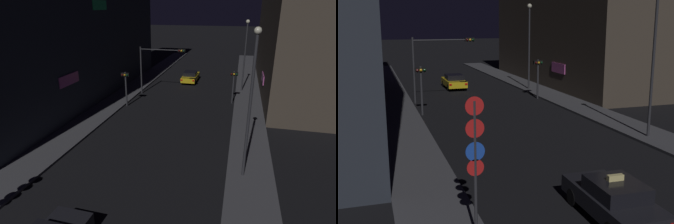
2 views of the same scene
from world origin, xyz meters
The scene contains 9 objects.
sidewalk_left centered at (-6.78, 28.40, 0.08)m, with size 2.76×60.80×0.15m, color #424247.
sidewalk_right centered at (6.78, 28.40, 0.08)m, with size 2.76×60.80×0.15m, color #424247.
building_facade_right centered at (11.49, 35.76, 6.41)m, with size 6.74×26.72×12.83m.
far_car centered at (-0.62, 35.87, 0.73)m, with size 1.83×4.45×1.42m.
traffic_light_overhead centered at (-3.16, 29.23, 3.89)m, with size 5.12×0.42×5.32m.
traffic_light_left_kerb centered at (-5.15, 24.61, 2.52)m, with size 0.80×0.42×3.49m.
traffic_light_right_kerb centered at (5.15, 28.09, 2.44)m, with size 0.80×0.42×3.37m.
street_lamp_near_block centered at (6.34, 14.34, 5.08)m, with size 0.38×0.38×8.44m.
street_lamp_far_block centered at (6.07, 32.66, 5.05)m, with size 0.42×0.42×7.99m.
Camera 1 is at (5.61, -0.75, 9.55)m, focal length 30.39 mm.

